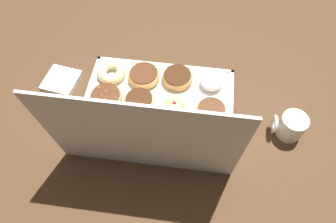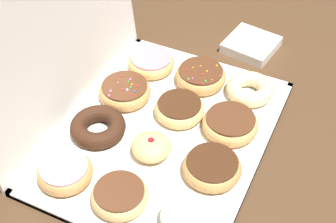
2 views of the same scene
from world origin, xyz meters
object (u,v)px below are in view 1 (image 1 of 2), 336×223
Objects in this scene: chocolate_cake_ring_donut_9 at (168,138)px; napkin_stack at (62,81)px; chocolate_frosted_donut_6 at (139,101)px; pink_frosted_donut_8 at (208,141)px; sprinkle_donut_10 at (132,134)px; chocolate_frosted_donut_2 at (144,76)px; chocolate_frosted_donut_4 at (211,112)px; coffee_mug at (291,126)px; chocolate_frosted_donut_1 at (177,77)px; cruller_donut_3 at (111,72)px; sprinkle_donut_7 at (106,97)px; powdered_filled_donut_0 at (211,82)px; pink_frosted_donut_11 at (97,129)px; donut_box at (157,108)px; jelly_filled_donut_5 at (174,106)px.

napkin_stack is (0.44, -0.20, -0.02)m from chocolate_cake_ring_donut_9.
chocolate_frosted_donut_6 is 1.02× the size of pink_frosted_donut_8.
chocolate_cake_ring_donut_9 is at bearing -179.06° from sprinkle_donut_10.
chocolate_frosted_donut_2 is at bearing -89.17° from sprinkle_donut_10.
coffee_mug reaches higher than chocolate_frosted_donut_4.
chocolate_frosted_donut_1 is 0.19m from chocolate_frosted_donut_4.
sprinkle_donut_10 is at bearing 116.94° from cruller_donut_3.
chocolate_frosted_donut_4 is at bearing 178.38° from sprinkle_donut_7.
powdered_filled_donut_0 is 0.77× the size of pink_frosted_donut_8.
powdered_filled_donut_0 is 0.26m from chocolate_frosted_donut_2.
coffee_mug is (-0.40, -0.09, 0.02)m from chocolate_cake_ring_donut_9.
chocolate_frosted_donut_1 is 0.98× the size of sprinkle_donut_7.
chocolate_frosted_donut_6 and pink_frosted_donut_8 have the same top height.
pink_frosted_donut_8 is 0.96× the size of pink_frosted_donut_11.
chocolate_cake_ring_donut_9 is at bearing 155.52° from napkin_stack.
chocolate_frosted_donut_1 is 0.29m from pink_frosted_donut_8.
chocolate_frosted_donut_1 is at bearing -176.18° from chocolate_frosted_donut_2.
chocolate_frosted_donut_2 reaches higher than chocolate_cake_ring_donut_9.
coffee_mug is at bearing 149.12° from powdered_filled_donut_0.
cruller_donut_3 is 0.99× the size of chocolate_frosted_donut_6.
chocolate_frosted_donut_1 is at bearing -90.06° from chocolate_cake_ring_donut_9.
chocolate_frosted_donut_1 is at bearing -2.42° from powdered_filled_donut_0.
coffee_mug is (-0.65, 0.04, 0.02)m from sprinkle_donut_7.
jelly_filled_donut_5 is at bearing -178.91° from donut_box.
chocolate_cake_ring_donut_9 is 0.24m from pink_frosted_donut_11.
sprinkle_donut_10 reaches higher than napkin_stack.
pink_frosted_donut_8 is 0.60m from napkin_stack.
donut_box is 4.54× the size of sprinkle_donut_10.
pink_frosted_donut_11 is at bearing 92.15° from cruller_donut_3.
sprinkle_donut_10 is 0.99× the size of napkin_stack.
napkin_stack is at bearing -10.42° from donut_box.
powdered_filled_donut_0 is 0.36m from sprinkle_donut_10.
chocolate_cake_ring_donut_9 is (-0.25, 0.26, -0.00)m from cruller_donut_3.
donut_box is 0.14m from chocolate_cake_ring_donut_9.
sprinkle_donut_7 is (0.25, -0.00, -0.00)m from jelly_filled_donut_5.
coffee_mug is 0.88× the size of napkin_stack.
pink_frosted_donut_8 is (-0.38, 0.13, -0.00)m from sprinkle_donut_7.
donut_box is 4.94× the size of cruller_donut_3.
chocolate_frosted_donut_2 is at bearing -16.89° from coffee_mug.
chocolate_frosted_donut_6 is 0.92× the size of napkin_stack.
donut_box is 0.15m from chocolate_frosted_donut_1.
chocolate_frosted_donut_6 is (-0.13, 0.12, 0.00)m from cruller_donut_3.
cruller_donut_3 is 0.46m from pink_frosted_donut_8.
chocolate_frosted_donut_2 is 0.32m from napkin_stack.
pink_frosted_donut_11 is at bearing 26.85° from jelly_filled_donut_5.
cruller_donut_3 is 0.25m from pink_frosted_donut_11.
sprinkle_donut_7 is 0.28m from chocolate_cake_ring_donut_9.
powdered_filled_donut_0 reaches higher than sprinkle_donut_7.
powdered_filled_donut_0 is 0.39m from sprinkle_donut_7.
pink_frosted_donut_8 is at bearing 90.92° from powdered_filled_donut_0.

